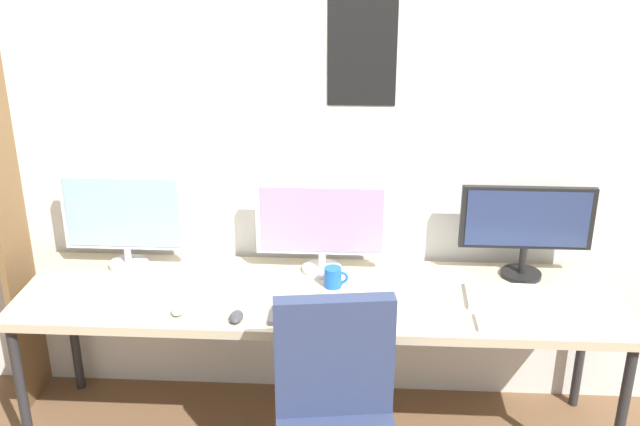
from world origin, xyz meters
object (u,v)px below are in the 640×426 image
desk (319,302)px  monitor_right (526,224)px  mouse_right_side (179,309)px  monitor_center (322,224)px  keyboard_left (111,311)px  coffee_mug (333,277)px  laptop_closed (505,297)px  monitor_left (124,217)px  keyboard_right (527,323)px  mouse_left_side (236,317)px  keyboard_center (316,317)px

desk → monitor_right: size_ratio=4.47×
monitor_right → mouse_right_side: 1.54m
monitor_center → mouse_right_side: monitor_center is taller
keyboard_left → coffee_mug: bearing=17.9°
monitor_center → laptop_closed: bearing=-16.2°
monitor_left → monitor_right: size_ratio=0.97×
mouse_right_side → keyboard_right: bearing=-0.8°
coffee_mug → desk: bearing=-134.3°
monitor_center → desk: bearing=-90.0°
monitor_center → mouse_left_side: bearing=-124.3°
monitor_left → keyboard_right: 1.81m
monitor_left → monitor_center: bearing=-0.0°
monitor_right → keyboard_left: size_ratio=1.59×
keyboard_left → laptop_closed: laptop_closed is taller
desk → monitor_center: (0.00, 0.21, 0.28)m
monitor_left → coffee_mug: size_ratio=5.28×
monitor_right → monitor_center: bearing=180.0°
monitor_left → keyboard_center: bearing=-26.2°
monitor_center → laptop_closed: monitor_center is taller
monitor_left → monitor_right: bearing=-0.0°
monitor_left → keyboard_left: (0.06, -0.44, -0.24)m
keyboard_right → mouse_left_side: size_ratio=4.17×
monitor_center → monitor_left: bearing=180.0°
desk → coffee_mug: bearing=45.7°
desk → monitor_left: (-0.90, 0.21, 0.29)m
mouse_left_side → laptop_closed: bearing=12.2°
desk → mouse_left_side: mouse_left_side is taller
laptop_closed → monitor_right: bearing=66.7°
desk → mouse_right_side: bearing=-159.5°
keyboard_left → keyboard_center: size_ratio=0.97×
desk → monitor_center: monitor_center is taller
laptop_closed → coffee_mug: (-0.73, 0.08, 0.03)m
keyboard_center → monitor_center: bearing=90.0°
keyboard_right → coffee_mug: bearing=159.7°
monitor_right → laptop_closed: 0.35m
monitor_right → keyboard_center: 1.03m
keyboard_right → keyboard_center: bearing=180.0°
keyboard_center → monitor_right: bearing=26.2°
monitor_center → monitor_right: bearing=-0.0°
keyboard_left → laptop_closed: size_ratio=1.14×
keyboard_right → coffee_mug: 0.83m
monitor_left → coffee_mug: (0.96, -0.15, -0.20)m
monitor_left → mouse_left_side: 0.78m
desk → coffee_mug: size_ratio=24.44×
desk → keyboard_left: size_ratio=7.10×
desk → keyboard_right: (0.84, -0.23, 0.06)m
keyboard_left → mouse_left_side: (0.52, -0.03, 0.01)m
monitor_left → mouse_right_side: (0.34, -0.42, -0.23)m
mouse_left_side → keyboard_left: bearing=177.2°
coffee_mug → laptop_closed: bearing=-6.0°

